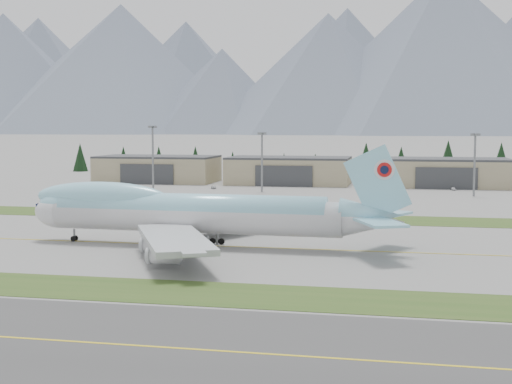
% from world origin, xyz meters
% --- Properties ---
extents(ground, '(7000.00, 7000.00, 0.00)m').
position_xyz_m(ground, '(0.00, 0.00, 0.00)').
color(ground, slate).
rests_on(ground, ground).
extents(grass_strip_near, '(400.00, 14.00, 0.08)m').
position_xyz_m(grass_strip_near, '(0.00, -38.00, 0.00)').
color(grass_strip_near, '#304D1B').
rests_on(grass_strip_near, ground).
extents(grass_strip_far, '(400.00, 18.00, 0.08)m').
position_xyz_m(grass_strip_far, '(0.00, 45.00, 0.00)').
color(grass_strip_far, '#304D1B').
rests_on(grass_strip_far, ground).
extents(asphalt_taxiway, '(400.00, 32.00, 0.04)m').
position_xyz_m(asphalt_taxiway, '(0.00, -62.00, 0.00)').
color(asphalt_taxiway, '#353535').
rests_on(asphalt_taxiway, ground).
extents(taxiway_line_main, '(400.00, 0.40, 0.02)m').
position_xyz_m(taxiway_line_main, '(0.00, 0.00, 0.00)').
color(taxiway_line_main, gold).
rests_on(taxiway_line_main, ground).
extents(taxiway_line_near, '(400.00, 0.40, 0.02)m').
position_xyz_m(taxiway_line_near, '(0.00, -62.00, 0.00)').
color(taxiway_line_near, gold).
rests_on(taxiway_line_near, ground).
extents(boeing_747_freighter, '(74.50, 64.61, 19.72)m').
position_xyz_m(boeing_747_freighter, '(-10.47, -0.83, 6.50)').
color(boeing_747_freighter, silver).
rests_on(boeing_747_freighter, ground).
extents(hangar_left, '(48.00, 26.60, 10.80)m').
position_xyz_m(hangar_left, '(-70.00, 149.90, 5.39)').
color(hangar_left, gray).
rests_on(hangar_left, ground).
extents(hangar_center, '(48.00, 26.60, 10.80)m').
position_xyz_m(hangar_center, '(-15.00, 149.90, 5.39)').
color(hangar_center, gray).
rests_on(hangar_center, ground).
extents(hangar_right, '(48.00, 26.60, 10.80)m').
position_xyz_m(hangar_right, '(45.00, 149.90, 5.39)').
color(hangar_right, gray).
rests_on(hangar_right, ground).
extents(floodlight_masts, '(160.42, 8.52, 23.12)m').
position_xyz_m(floodlight_masts, '(30.01, 111.51, 15.05)').
color(floodlight_masts, slate).
rests_on(floodlight_masts, ground).
extents(service_vehicle_a, '(2.92, 3.96, 1.25)m').
position_xyz_m(service_vehicle_a, '(-38.78, 122.18, 0.00)').
color(service_vehicle_a, silver).
rests_on(service_vehicle_a, ground).
extents(service_vehicle_b, '(4.00, 1.83, 1.27)m').
position_xyz_m(service_vehicle_b, '(21.84, 110.42, 0.00)').
color(service_vehicle_b, gold).
rests_on(service_vehicle_b, ground).
extents(service_vehicle_c, '(1.88, 3.70, 1.03)m').
position_xyz_m(service_vehicle_c, '(47.37, 133.02, 0.00)').
color(service_vehicle_c, '#B1B2B6').
rests_on(service_vehicle_c, ground).
extents(conifer_belt, '(272.81, 14.24, 16.64)m').
position_xyz_m(conifer_belt, '(8.11, 212.14, 7.08)').
color(conifer_belt, black).
rests_on(conifer_belt, ground).
extents(mountain_ridge_front, '(4265.59, 1183.12, 494.62)m').
position_xyz_m(mountain_ridge_front, '(-116.67, 2188.92, 217.82)').
color(mountain_ridge_front, '#4F556A').
rests_on(mountain_ridge_front, ground).
extents(mountain_ridge_rear, '(4543.43, 1053.94, 526.97)m').
position_xyz_m(mountain_ridge_rear, '(172.37, 2900.00, 263.23)').
color(mountain_ridge_rear, '#4F556A').
rests_on(mountain_ridge_rear, ground).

